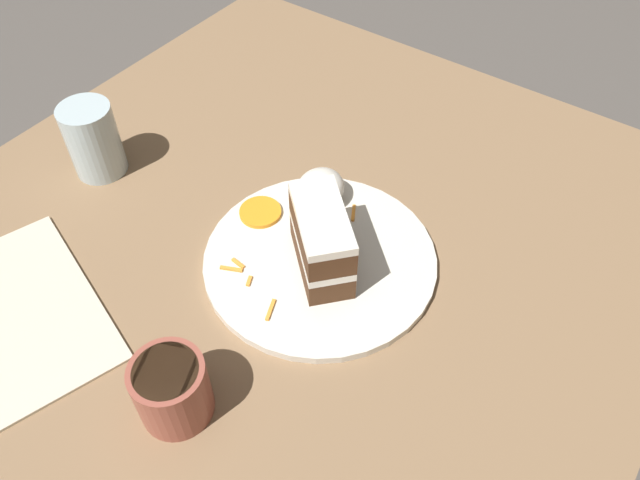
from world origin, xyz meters
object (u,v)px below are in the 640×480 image
object	(u,v)px
drinking_glass	(95,144)
menu_card	(23,312)
cake_slice	(322,240)
coffee_mug	(172,388)
plate	(320,260)
orange_garnish	(260,212)
cream_dollop	(317,187)

from	to	relation	value
drinking_glass	menu_card	world-z (taller)	drinking_glass
cake_slice	coffee_mug	xyz separation A→B (m)	(-0.22, 0.01, -0.01)
drinking_glass	coffee_mug	bearing A→B (deg)	-120.67
cake_slice	coffee_mug	bearing A→B (deg)	38.65
coffee_mug	plate	bearing A→B (deg)	-1.61
drinking_glass	menu_card	size ratio (longest dim) A/B	0.40
orange_garnish	menu_card	bearing A→B (deg)	154.75
plate	cake_slice	xyz separation A→B (m)	(-0.01, -0.01, 0.05)
cream_dollop	orange_garnish	xyz separation A→B (m)	(-0.06, 0.04, -0.02)
cake_slice	cream_dollop	xyz separation A→B (m)	(0.08, 0.06, -0.02)
cream_dollop	menu_card	distance (m)	0.36
cream_dollop	plate	bearing A→B (deg)	-142.49
cream_dollop	orange_garnish	world-z (taller)	cream_dollop
drinking_glass	cream_dollop	bearing A→B (deg)	-68.01
cream_dollop	coffee_mug	xyz separation A→B (m)	(-0.30, -0.05, 0.01)
plate	drinking_glass	size ratio (longest dim) A/B	2.75
cream_dollop	orange_garnish	bearing A→B (deg)	145.22
cream_dollop	orange_garnish	size ratio (longest dim) A/B	1.22
plate	coffee_mug	world-z (taller)	coffee_mug
orange_garnish	menu_card	world-z (taller)	orange_garnish
cream_dollop	menu_card	bearing A→B (deg)	152.80
coffee_mug	cake_slice	bearing A→B (deg)	-3.64
orange_garnish	coffee_mug	size ratio (longest dim) A/B	0.72
cream_dollop	coffee_mug	bearing A→B (deg)	-170.47
plate	cake_slice	bearing A→B (deg)	-135.29
cake_slice	orange_garnish	xyz separation A→B (m)	(0.02, 0.11, -0.04)
menu_card	cake_slice	bearing A→B (deg)	154.57
plate	cream_dollop	size ratio (longest dim) A/B	4.29
plate	cream_dollop	bearing A→B (deg)	37.51
plate	orange_garnish	bearing A→B (deg)	82.04
menu_card	plate	bearing A→B (deg)	156.45
cake_slice	orange_garnish	size ratio (longest dim) A/B	2.26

